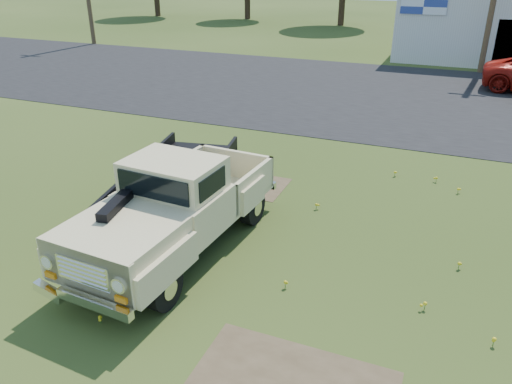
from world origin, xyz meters
The scene contains 5 objects.
ground centered at (0.00, 0.00, 0.00)m, with size 140.00×140.00×0.00m, color #2E4014.
asphalt_lot centered at (0.00, 15.00, 0.00)m, with size 90.00×14.00×0.02m, color black.
dirt_patch_b centered at (-2.00, 3.50, 0.00)m, with size 2.20×1.60×0.01m, color #4B3D28.
vintage_pickup_truck centered at (-1.98, -0.19, 1.05)m, with size 2.24×5.77×2.09m, color beige, non-canonical shape.
flatbed_trailer centered at (-3.10, 1.51, 0.81)m, with size 1.99×5.97×1.63m, color black, non-canonical shape.
Camera 1 is at (3.07, -8.11, 5.74)m, focal length 35.00 mm.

